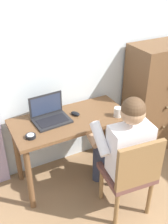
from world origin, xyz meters
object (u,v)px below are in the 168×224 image
at_px(dresser, 154,99).
at_px(desk_clock, 31,136).
at_px(laptop, 50,115).
at_px(chair, 131,173).
at_px(computer_mouse, 75,114).
at_px(person_seated, 122,144).
at_px(desk, 71,129).
at_px(coffee_mug, 118,112).

bearing_deg(dresser, desk_clock, -172.73).
xyz_separation_m(laptop, desk_clock, (-0.26, -0.20, -0.04)).
relative_size(chair, computer_mouse, 8.75).
bearing_deg(person_seated, computer_mouse, 111.63).
relative_size(desk, computer_mouse, 11.52).
xyz_separation_m(computer_mouse, desk_clock, (-0.51, -0.16, -0.00)).
bearing_deg(person_seated, desk_clock, 153.10).
bearing_deg(computer_mouse, laptop, 147.77).
bearing_deg(laptop, person_seated, -50.54).
bearing_deg(laptop, desk_clock, -142.58).
xyz_separation_m(computer_mouse, coffee_mug, (0.36, -0.21, 0.03)).
distance_m(desk_clock, coffee_mug, 0.88).
bearing_deg(coffee_mug, chair, -108.97).
xyz_separation_m(chair, laptop, (-0.45, 0.74, 0.31)).
xyz_separation_m(dresser, coffee_mug, (-0.67, -0.25, 0.14)).
bearing_deg(desk, chair, -68.37).
bearing_deg(chair, person_seated, 84.74).
bearing_deg(coffee_mug, laptop, 158.26).
height_order(person_seated, coffee_mug, person_seated).
height_order(person_seated, desk_clock, person_seated).
height_order(person_seated, laptop, person_seated).
bearing_deg(dresser, computer_mouse, -178.09).
bearing_deg(computer_mouse, chair, -99.41).
height_order(person_seated, computer_mouse, person_seated).
bearing_deg(desk, coffee_mug, -21.79).
height_order(desk, desk_clock, desk_clock).
relative_size(desk, laptop, 3.24).
distance_m(chair, laptop, 0.92).
height_order(desk, computer_mouse, computer_mouse).
relative_size(dresser, coffee_mug, 10.93).
distance_m(laptop, desk_clock, 0.33).
height_order(desk, chair, chair).
bearing_deg(desk, desk_clock, -163.94).
bearing_deg(dresser, laptop, -179.97).
height_order(chair, person_seated, person_seated).
bearing_deg(desk_clock, chair, -37.86).
xyz_separation_m(laptop, coffee_mug, (0.62, -0.25, -0.00)).
xyz_separation_m(desk, dresser, (1.11, 0.07, 0.03)).
bearing_deg(coffee_mug, desk, 158.21).
xyz_separation_m(chair, computer_mouse, (-0.19, 0.71, 0.28)).
relative_size(chair, coffee_mug, 7.29).
bearing_deg(laptop, chair, -59.04).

